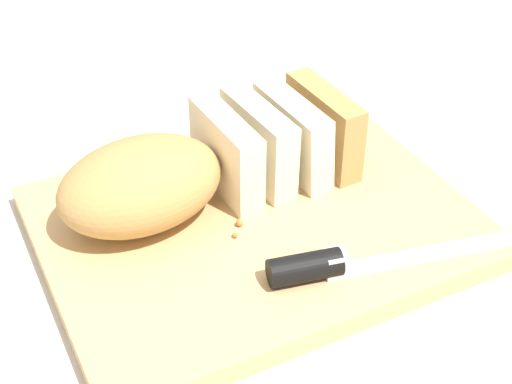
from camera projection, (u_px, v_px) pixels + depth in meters
name	position (u px, v px, depth m)	size (l,w,h in m)	color
ground_plane	(256.00, 234.00, 0.73)	(3.00, 3.00, 0.00)	beige
cutting_board	(256.00, 225.00, 0.72)	(0.40, 0.31, 0.02)	tan
bread_loaf	(198.00, 166.00, 0.71)	(0.31, 0.13, 0.08)	tan
bread_knife	(330.00, 265.00, 0.64)	(0.27, 0.07, 0.03)	silver
crumb_near_knife	(240.00, 223.00, 0.70)	(0.01, 0.01, 0.01)	#A8753D
crumb_near_loaf	(239.00, 198.00, 0.73)	(0.01, 0.01, 0.01)	#A8753D
crumb_stray_left	(235.00, 235.00, 0.69)	(0.01, 0.01, 0.01)	#A8753D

